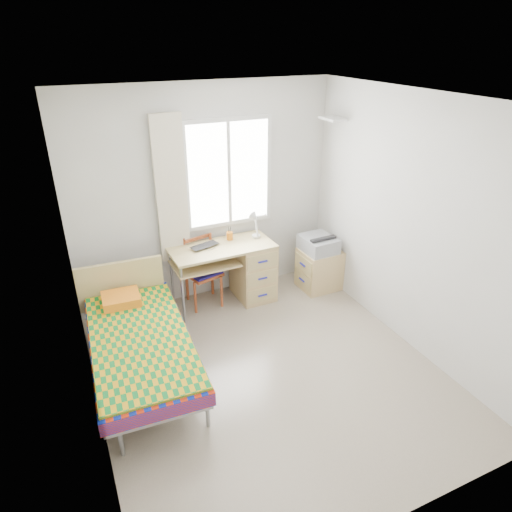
{
  "coord_description": "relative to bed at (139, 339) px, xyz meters",
  "views": [
    {
      "loc": [
        -1.61,
        -3.2,
        3.06
      ],
      "look_at": [
        0.12,
        0.55,
        1.03
      ],
      "focal_mm": 32.0,
      "sensor_mm": 36.0,
      "label": 1
    }
  ],
  "objects": [
    {
      "name": "desk",
      "position": [
        1.54,
        0.9,
        0.01
      ],
      "size": [
        1.25,
        0.59,
        0.77
      ],
      "rotation": [
        0.0,
        0.0,
        0.02
      ],
      "color": "tan",
      "rests_on": "floor"
    },
    {
      "name": "wall_left",
      "position": [
        -0.46,
        -0.52,
        0.89
      ],
      "size": [
        0.0,
        3.5,
        3.5
      ],
      "primitive_type": "plane",
      "rotation": [
        1.57,
        0.0,
        1.57
      ],
      "color": "silver",
      "rests_on": "ground"
    },
    {
      "name": "bed",
      "position": [
        0.0,
        0.0,
        0.0
      ],
      "size": [
        1.0,
        1.98,
        0.84
      ],
      "rotation": [
        0.0,
        0.0,
        -0.05
      ],
      "color": "#989AA0",
      "rests_on": "floor"
    },
    {
      "name": "ceiling",
      "position": [
        1.14,
        -0.52,
        2.19
      ],
      "size": [
        3.5,
        3.5,
        0.0
      ],
      "primitive_type": "plane",
      "rotation": [
        3.14,
        0.0,
        0.0
      ],
      "color": "white",
      "rests_on": "wall_back"
    },
    {
      "name": "laptop",
      "position": [
        1.03,
        0.91,
        0.38
      ],
      "size": [
        0.39,
        0.31,
        0.03
      ],
      "primitive_type": "imported",
      "rotation": [
        0.0,
        0.0,
        0.28
      ],
      "color": "black",
      "rests_on": "desk"
    },
    {
      "name": "chair",
      "position": [
        0.99,
        1.03,
        0.08
      ],
      "size": [
        0.45,
        0.45,
        0.86
      ],
      "rotation": [
        0.0,
        0.0,
        0.25
      ],
      "color": "#943D1C",
      "rests_on": "floor"
    },
    {
      "name": "curtain",
      "position": [
        0.72,
        1.16,
        1.04
      ],
      "size": [
        0.35,
        0.05,
        1.7
      ],
      "primitive_type": "cube",
      "color": "#F5E6CA",
      "rests_on": "wall_back"
    },
    {
      "name": "book",
      "position": [
        1.04,
        0.87,
        0.18
      ],
      "size": [
        0.25,
        0.28,
        0.02
      ],
      "primitive_type": "imported",
      "rotation": [
        0.0,
        0.0,
        0.38
      ],
      "color": "gray",
      "rests_on": "desk"
    },
    {
      "name": "task_lamp",
      "position": [
        1.63,
        0.86,
        0.62
      ],
      "size": [
        0.23,
        0.32,
        0.41
      ],
      "rotation": [
        0.0,
        0.0,
        0.2
      ],
      "color": "white",
      "rests_on": "desk"
    },
    {
      "name": "floating_shelf",
      "position": [
        2.63,
        0.88,
        1.74
      ],
      "size": [
        0.2,
        0.32,
        0.03
      ],
      "primitive_type": "cube",
      "color": "white",
      "rests_on": "wall_right"
    },
    {
      "name": "floor",
      "position": [
        1.14,
        -0.52,
        -0.41
      ],
      "size": [
        3.5,
        3.5,
        0.0
      ],
      "primitive_type": "plane",
      "color": "#BCAD93",
      "rests_on": "ground"
    },
    {
      "name": "printer",
      "position": [
        2.46,
        0.75,
        0.23
      ],
      "size": [
        0.41,
        0.47,
        0.19
      ],
      "rotation": [
        0.0,
        0.0,
        0.04
      ],
      "color": "#9EA2A6",
      "rests_on": "cabinet"
    },
    {
      "name": "cabinet",
      "position": [
        2.49,
        0.73,
        -0.14
      ],
      "size": [
        0.51,
        0.45,
        0.54
      ],
      "rotation": [
        0.0,
        0.0,
        0.02
      ],
      "color": "tan",
      "rests_on": "floor"
    },
    {
      "name": "wall_back",
      "position": [
        1.14,
        1.23,
        0.89
      ],
      "size": [
        3.2,
        0.0,
        3.2
      ],
      "primitive_type": "plane",
      "rotation": [
        1.57,
        0.0,
        0.0
      ],
      "color": "silver",
      "rests_on": "ground"
    },
    {
      "name": "pen_cup",
      "position": [
        1.37,
        1.05,
        0.41
      ],
      "size": [
        0.09,
        0.09,
        0.1
      ],
      "primitive_type": "cylinder",
      "rotation": [
        0.0,
        0.0,
        0.15
      ],
      "color": "orange",
      "rests_on": "desk"
    },
    {
      "name": "wall_right",
      "position": [
        2.74,
        -0.52,
        0.89
      ],
      "size": [
        0.0,
        3.5,
        3.5
      ],
      "primitive_type": "plane",
      "rotation": [
        1.57,
        0.0,
        -1.57
      ],
      "color": "silver",
      "rests_on": "ground"
    },
    {
      "name": "window",
      "position": [
        1.44,
        1.21,
        1.14
      ],
      "size": [
        1.1,
        0.04,
        1.3
      ],
      "color": "white",
      "rests_on": "wall_back"
    }
  ]
}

